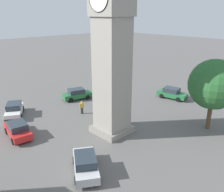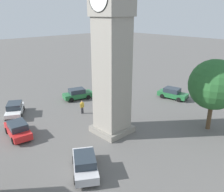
{
  "view_description": "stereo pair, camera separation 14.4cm",
  "coord_description": "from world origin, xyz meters",
  "px_view_note": "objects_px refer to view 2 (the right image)",
  "views": [
    {
      "loc": [
        15.49,
        -15.06,
        11.55
      ],
      "look_at": [
        0.0,
        0.0,
        3.88
      ],
      "focal_mm": 37.54,
      "sensor_mm": 36.0,
      "label": 1
    },
    {
      "loc": [
        15.59,
        -14.95,
        11.55
      ],
      "look_at": [
        0.0,
        0.0,
        3.88
      ],
      "focal_mm": 37.54,
      "sensor_mm": 36.0,
      "label": 2
    }
  ],
  "objects_px": {
    "car_black_far": "(85,164)",
    "tree": "(214,85)",
    "pedestrian": "(82,106)",
    "clock_tower": "(112,9)",
    "car_white_side": "(18,129)",
    "car_silver_kerb": "(15,109)",
    "car_red_corner": "(173,93)",
    "car_blue_kerb": "(78,94)"
  },
  "relations": [
    {
      "from": "clock_tower",
      "to": "car_black_far",
      "type": "relative_size",
      "value": 4.64
    },
    {
      "from": "car_silver_kerb",
      "to": "tree",
      "type": "bearing_deg",
      "value": 37.27
    },
    {
      "from": "car_white_side",
      "to": "car_black_far",
      "type": "xyz_separation_m",
      "value": [
        9.01,
        1.36,
        0.0
      ]
    },
    {
      "from": "tree",
      "to": "car_blue_kerb",
      "type": "bearing_deg",
      "value": -164.89
    },
    {
      "from": "clock_tower",
      "to": "car_blue_kerb",
      "type": "distance_m",
      "value": 15.53
    },
    {
      "from": "car_black_far",
      "to": "tree",
      "type": "height_order",
      "value": "tree"
    },
    {
      "from": "car_black_far",
      "to": "car_red_corner",
      "type": "bearing_deg",
      "value": 103.21
    },
    {
      "from": "clock_tower",
      "to": "car_white_side",
      "type": "relative_size",
      "value": 4.71
    },
    {
      "from": "car_red_corner",
      "to": "car_white_side",
      "type": "xyz_separation_m",
      "value": [
        -4.52,
        -20.51,
        0.0
      ]
    },
    {
      "from": "car_silver_kerb",
      "to": "car_red_corner",
      "type": "relative_size",
      "value": 1.02
    },
    {
      "from": "car_red_corner",
      "to": "tree",
      "type": "height_order",
      "value": "tree"
    },
    {
      "from": "car_black_far",
      "to": "tree",
      "type": "relative_size",
      "value": 0.59
    },
    {
      "from": "car_blue_kerb",
      "to": "pedestrian",
      "type": "relative_size",
      "value": 2.63
    },
    {
      "from": "car_blue_kerb",
      "to": "car_white_side",
      "type": "distance_m",
      "value": 11.56
    },
    {
      "from": "car_silver_kerb",
      "to": "clock_tower",
      "type": "bearing_deg",
      "value": 27.0
    },
    {
      "from": "clock_tower",
      "to": "tree",
      "type": "height_order",
      "value": "clock_tower"
    },
    {
      "from": "car_white_side",
      "to": "pedestrian",
      "type": "distance_m",
      "value": 7.96
    },
    {
      "from": "car_blue_kerb",
      "to": "car_black_far",
      "type": "height_order",
      "value": "same"
    },
    {
      "from": "car_red_corner",
      "to": "pedestrian",
      "type": "distance_m",
      "value": 13.38
    },
    {
      "from": "car_blue_kerb",
      "to": "tree",
      "type": "xyz_separation_m",
      "value": [
        16.92,
        4.57,
        4.08
      ]
    },
    {
      "from": "car_silver_kerb",
      "to": "tree",
      "type": "distance_m",
      "value": 22.35
    },
    {
      "from": "car_blue_kerb",
      "to": "car_white_side",
      "type": "bearing_deg",
      "value": -66.32
    },
    {
      "from": "car_silver_kerb",
      "to": "car_white_side",
      "type": "distance_m",
      "value": 5.53
    },
    {
      "from": "clock_tower",
      "to": "tree",
      "type": "relative_size",
      "value": 2.76
    },
    {
      "from": "clock_tower",
      "to": "car_silver_kerb",
      "type": "bearing_deg",
      "value": -153.0
    },
    {
      "from": "car_silver_kerb",
      "to": "car_white_side",
      "type": "relative_size",
      "value": 1.02
    },
    {
      "from": "car_blue_kerb",
      "to": "car_black_far",
      "type": "bearing_deg",
      "value": -34.04
    },
    {
      "from": "car_white_side",
      "to": "car_black_far",
      "type": "height_order",
      "value": "same"
    },
    {
      "from": "car_silver_kerb",
      "to": "tree",
      "type": "height_order",
      "value": "tree"
    },
    {
      "from": "car_silver_kerb",
      "to": "car_red_corner",
      "type": "bearing_deg",
      "value": 62.45
    },
    {
      "from": "car_blue_kerb",
      "to": "pedestrian",
      "type": "bearing_deg",
      "value": -30.03
    },
    {
      "from": "car_blue_kerb",
      "to": "tree",
      "type": "bearing_deg",
      "value": 15.11
    },
    {
      "from": "car_white_side",
      "to": "car_black_far",
      "type": "bearing_deg",
      "value": 8.58
    },
    {
      "from": "car_white_side",
      "to": "car_silver_kerb",
      "type": "bearing_deg",
      "value": 160.49
    },
    {
      "from": "pedestrian",
      "to": "tree",
      "type": "relative_size",
      "value": 0.23
    },
    {
      "from": "pedestrian",
      "to": "clock_tower",
      "type": "bearing_deg",
      "value": -5.43
    },
    {
      "from": "car_red_corner",
      "to": "pedestrian",
      "type": "xyz_separation_m",
      "value": [
        -4.61,
        -12.55,
        0.25
      ]
    },
    {
      "from": "pedestrian",
      "to": "car_white_side",
      "type": "bearing_deg",
      "value": -89.33
    },
    {
      "from": "car_white_side",
      "to": "tree",
      "type": "bearing_deg",
      "value": 51.0
    },
    {
      "from": "clock_tower",
      "to": "car_black_far",
      "type": "distance_m",
      "value": 13.1
    },
    {
      "from": "clock_tower",
      "to": "tree",
      "type": "xyz_separation_m",
      "value": [
        6.58,
        7.75,
        -7.06
      ]
    },
    {
      "from": "pedestrian",
      "to": "car_black_far",
      "type": "bearing_deg",
      "value": -35.91
    }
  ]
}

